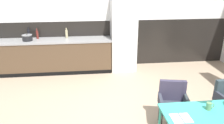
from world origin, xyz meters
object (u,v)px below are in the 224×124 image
(bottle_spice_small, at_px, (37,35))
(armchair_by_stool, at_px, (173,99))
(open_book, at_px, (181,118))
(cooking_pot, at_px, (27,38))
(refrigerator_column, at_px, (123,34))
(mug_white_ceramic, at_px, (209,106))
(bottle_wine_green, at_px, (29,34))
(bottle_vinegar_dark, at_px, (67,34))

(bottle_spice_small, bearing_deg, armchair_by_stool, -45.46)
(open_book, height_order, bottle_spice_small, bottle_spice_small)
(open_book, height_order, cooking_pot, cooking_pot)
(open_book, distance_m, bottle_spice_small, 4.47)
(armchair_by_stool, bearing_deg, bottle_spice_small, -34.02)
(open_book, bearing_deg, cooking_pot, 128.55)
(armchair_by_stool, height_order, bottle_spice_small, bottle_spice_small)
(refrigerator_column, bearing_deg, mug_white_ceramic, -78.24)
(refrigerator_column, xyz_separation_m, mug_white_ceramic, (0.70, -3.34, -0.23))
(armchair_by_stool, bearing_deg, mug_white_ceramic, 121.59)
(bottle_wine_green, height_order, bottle_spice_small, bottle_wine_green)
(armchair_by_stool, xyz_separation_m, bottle_spice_small, (-2.78, 2.83, 0.51))
(open_book, distance_m, mug_white_ceramic, 0.50)
(mug_white_ceramic, bearing_deg, bottle_vinegar_dark, 122.58)
(bottle_wine_green, relative_size, bottle_spice_small, 1.11)
(armchair_by_stool, xyz_separation_m, bottle_wine_green, (-3.01, 2.90, 0.53))
(cooking_pot, bearing_deg, bottle_wine_green, 92.32)
(bottle_vinegar_dark, height_order, bottle_spice_small, bottle_spice_small)
(mug_white_ceramic, bearing_deg, armchair_by_stool, 110.15)
(armchair_by_stool, distance_m, open_book, 0.89)
(armchair_by_stool, distance_m, mug_white_ceramic, 0.76)
(bottle_vinegar_dark, relative_size, bottle_spice_small, 0.97)
(cooking_pot, relative_size, bottle_vinegar_dark, 0.97)
(bottle_wine_green, height_order, bottle_vinegar_dark, bottle_wine_green)
(mug_white_ceramic, distance_m, bottle_vinegar_dark, 4.18)
(mug_white_ceramic, relative_size, cooking_pot, 0.46)
(refrigerator_column, relative_size, bottle_spice_small, 7.26)
(armchair_by_stool, height_order, mug_white_ceramic, mug_white_ceramic)
(mug_white_ceramic, bearing_deg, bottle_spice_small, 130.90)
(armchair_by_stool, bearing_deg, bottle_wine_green, -32.44)
(bottle_vinegar_dark, xyz_separation_m, bottle_spice_small, (-0.78, -0.02, 0.00))
(bottle_spice_small, bearing_deg, cooking_pot, -142.46)
(armchair_by_stool, relative_size, bottle_vinegar_dark, 3.00)
(bottle_wine_green, bearing_deg, bottle_vinegar_dark, -2.80)
(bottle_vinegar_dark, distance_m, bottle_spice_small, 0.78)
(refrigerator_column, bearing_deg, bottle_vinegar_dark, 173.54)
(bottle_wine_green, distance_m, bottle_vinegar_dark, 1.01)
(refrigerator_column, distance_m, bottle_spice_small, 2.33)
(mug_white_ceramic, height_order, bottle_spice_small, bottle_spice_small)
(armchair_by_stool, distance_m, bottle_spice_small, 4.00)
(open_book, xyz_separation_m, bottle_vinegar_dark, (-1.77, 3.68, 0.29))
(armchair_by_stool, xyz_separation_m, bottle_vinegar_dark, (-2.00, 2.85, 0.51))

